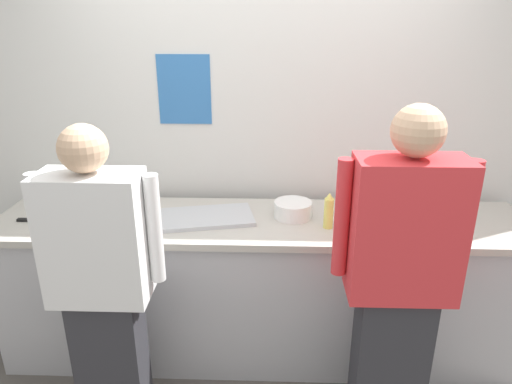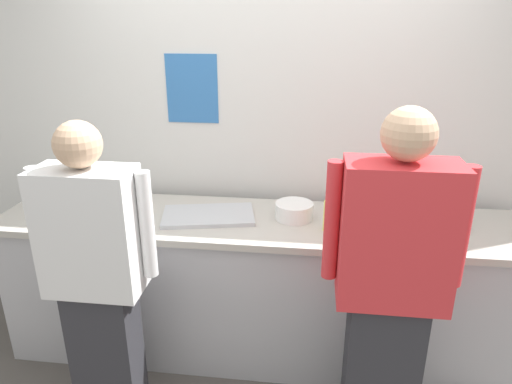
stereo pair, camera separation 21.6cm
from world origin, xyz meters
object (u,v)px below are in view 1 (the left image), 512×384
(ramekin_red_sauce, at_px, (128,203))
(chef_near_left, at_px, (102,283))
(chefs_knife, at_px, (37,220))
(mixing_bowl_steel, at_px, (424,209))
(squeeze_bottle_primary, at_px, (329,211))
(ramekin_orange_sauce, at_px, (359,212))
(sheet_tray, at_px, (207,217))
(ramekin_yellow_sauce, at_px, (127,215))
(chef_center, at_px, (399,278))
(plate_stack_front, at_px, (293,209))
(deli_cup, at_px, (102,208))

(ramekin_red_sauce, bearing_deg, chef_near_left, -82.50)
(ramekin_red_sauce, xyz_separation_m, chefs_knife, (-0.47, -0.25, -0.01))
(mixing_bowl_steel, bearing_deg, squeeze_bottle_primary, -163.86)
(squeeze_bottle_primary, distance_m, ramekin_orange_sauce, 0.27)
(sheet_tray, xyz_separation_m, ramekin_yellow_sauce, (-0.47, -0.02, 0.01))
(sheet_tray, relative_size, ramekin_yellow_sauce, 5.28)
(ramekin_orange_sauce, bearing_deg, ramekin_red_sauce, 175.75)
(sheet_tray, distance_m, chefs_knife, 1.00)
(chef_center, height_order, ramekin_orange_sauce, chef_center)
(mixing_bowl_steel, height_order, ramekin_orange_sauce, mixing_bowl_steel)
(chef_center, relative_size, mixing_bowl_steel, 4.93)
(plate_stack_front, distance_m, squeeze_bottle_primary, 0.25)
(ramekin_orange_sauce, height_order, chefs_knife, ramekin_orange_sauce)
(plate_stack_front, xyz_separation_m, chefs_knife, (-1.50, -0.12, -0.04))
(ramekin_orange_sauce, bearing_deg, ramekin_yellow_sauce, -176.41)
(chef_center, distance_m, mixing_bowl_steel, 0.75)
(chef_near_left, xyz_separation_m, ramekin_orange_sauce, (1.33, 0.69, 0.09))
(mixing_bowl_steel, xyz_separation_m, squeeze_bottle_primary, (-0.58, -0.17, 0.05))
(sheet_tray, bearing_deg, chefs_knife, -176.08)
(chef_center, relative_size, squeeze_bottle_primary, 8.21)
(chef_near_left, relative_size, squeeze_bottle_primary, 7.77)
(mixing_bowl_steel, distance_m, ramekin_yellow_sauce, 1.76)
(chef_near_left, xyz_separation_m, plate_stack_front, (0.93, 0.67, 0.11))
(squeeze_bottle_primary, bearing_deg, deli_cup, 174.27)
(chefs_knife, bearing_deg, mixing_bowl_steel, 3.63)
(sheet_tray, height_order, ramekin_orange_sauce, ramekin_orange_sauce)
(ramekin_red_sauce, height_order, ramekin_orange_sauce, ramekin_orange_sauce)
(squeeze_bottle_primary, bearing_deg, ramekin_red_sauce, 167.61)
(ramekin_yellow_sauce, distance_m, chefs_knife, 0.52)
(chefs_knife, bearing_deg, chef_near_left, -43.86)
(plate_stack_front, relative_size, mixing_bowl_steel, 0.65)
(sheet_tray, distance_m, ramekin_red_sauce, 0.55)
(sheet_tray, relative_size, chefs_knife, 1.96)
(sheet_tray, xyz_separation_m, squeeze_bottle_primary, (0.70, -0.09, 0.09))
(plate_stack_front, height_order, ramekin_yellow_sauce, plate_stack_front)
(deli_cup, xyz_separation_m, chefs_knife, (-0.35, -0.11, -0.04))
(chef_center, xyz_separation_m, sheet_tray, (-0.98, 0.61, 0.02))
(ramekin_orange_sauce, bearing_deg, deli_cup, -178.93)
(ramekin_orange_sauce, xyz_separation_m, deli_cup, (-1.54, -0.03, 0.02))
(chef_center, xyz_separation_m, ramekin_yellow_sauce, (-1.45, 0.59, 0.04))
(chef_center, distance_m, ramekin_yellow_sauce, 1.57)
(deli_cup, bearing_deg, ramekin_yellow_sauce, -19.22)
(mixing_bowl_steel, height_order, ramekin_yellow_sauce, mixing_bowl_steel)
(ramekin_red_sauce, xyz_separation_m, ramekin_orange_sauce, (1.43, -0.11, 0.01))
(ramekin_yellow_sauce, xyz_separation_m, deli_cup, (-0.17, 0.06, 0.02))
(mixing_bowl_steel, relative_size, ramekin_orange_sauce, 3.86)
(ramekin_red_sauce, distance_m, chefs_knife, 0.53)
(chef_near_left, height_order, chef_center, chef_center)
(chef_near_left, relative_size, ramekin_orange_sauce, 18.05)
(mixing_bowl_steel, height_order, ramekin_red_sauce, mixing_bowl_steel)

